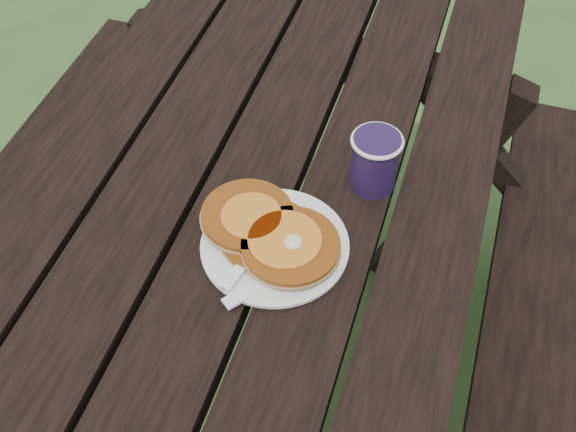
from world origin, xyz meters
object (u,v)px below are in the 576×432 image
(pancake_stack, at_px, (270,233))
(coffee_cup, at_px, (375,159))
(picnic_table, at_px, (226,389))
(plate, at_px, (275,246))

(pancake_stack, bearing_deg, coffee_cup, 54.77)
(picnic_table, bearing_deg, coffee_cup, 52.14)
(picnic_table, distance_m, pancake_stack, 0.42)
(plate, xyz_separation_m, pancake_stack, (-0.01, 0.01, 0.02))
(pancake_stack, height_order, coffee_cup, coffee_cup)
(picnic_table, relative_size, plate, 8.31)
(pancake_stack, distance_m, coffee_cup, 0.21)
(pancake_stack, bearing_deg, plate, -36.59)
(plate, height_order, coffee_cup, coffee_cup)
(picnic_table, xyz_separation_m, coffee_cup, (0.19, 0.24, 0.44))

